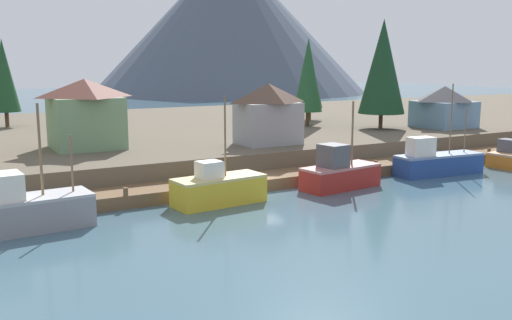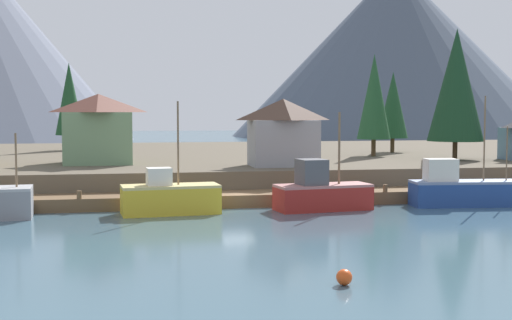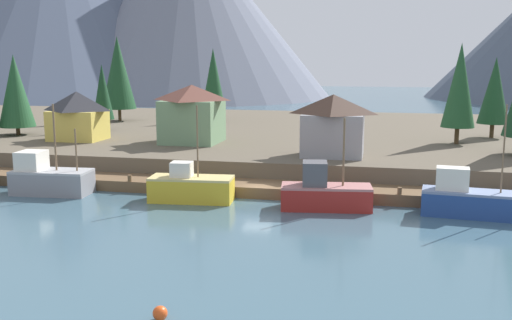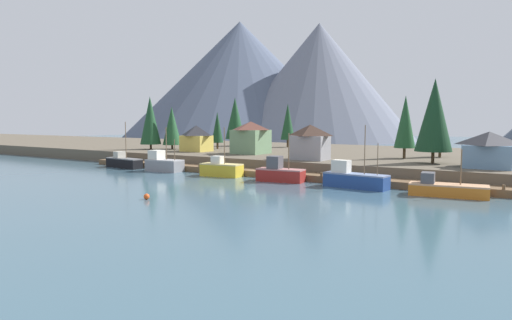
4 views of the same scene
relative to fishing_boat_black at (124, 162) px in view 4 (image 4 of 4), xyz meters
The scene contains 24 objects.
ground_plane 37.06m from the fishing_boat_black, 35.93° to the left, with size 400.00×400.00×1.00m, color #3D5B6B.
dock 30.22m from the fishing_boat_black, ahead, with size 80.00×4.00×1.60m.
shoreline_bank 45.13m from the fishing_boat_black, 48.37° to the left, with size 400.00×56.00×2.50m, color brown.
mountain_west_peak 157.53m from the fishing_boat_black, 116.67° to the left, with size 125.98×125.98×62.19m, color #4C566B.
mountain_central_peak 142.19m from the fishing_boat_black, 99.32° to the left, with size 91.87×91.87×55.83m, color slate.
fishing_boat_black is the anchor object (origin of this frame).
fishing_boat_grey 11.15m from the fishing_boat_black, ahead, with size 7.11×3.55×8.14m.
fishing_boat_yellow 24.56m from the fishing_boat_black, ahead, with size 7.28×3.39×8.23m.
fishing_boat_red 35.99m from the fishing_boat_black, ahead, with size 7.54×3.66×7.44m.
fishing_boat_blue 47.86m from the fishing_boat_black, ahead, with size 9.18×3.42×8.72m.
fishing_boat_orange 59.92m from the fishing_boat_black, ahead, with size 9.38×4.15×5.84m.
house_yellow 17.62m from the fishing_boat_black, 73.58° to the left, with size 6.32×4.91×5.79m.
house_grey 37.52m from the fishing_boat_black, 17.16° to the left, with size 6.27×4.46×6.14m.
house_blue 64.61m from the fishing_boat_black, 11.74° to the left, with size 6.69×6.46×5.26m.
house_green 26.02m from the fishing_boat_black, 42.42° to the left, with size 6.62×6.62×6.67m.
conifer_near_left 20.10m from the fishing_boat_black, 119.83° to the left, with size 4.92×4.92×12.58m.
conifer_near_right 61.45m from the fishing_boat_black, 28.76° to the left, with size 3.74×3.74×9.82m.
conifer_mid_left 26.89m from the fishing_boat_black, 82.66° to the left, with size 2.84×2.84×8.93m.
conifer_mid_right 57.93m from the fishing_boat_black, 16.08° to the left, with size 5.75×5.75×13.51m.
conifer_back_left 54.34m from the fishing_boat_black, 25.13° to the left, with size 3.73×3.73×11.37m.
conifer_back_right 38.98m from the fishing_boat_black, 90.22° to the left, with size 5.28×5.28×13.07m.
conifer_centre 44.25m from the fishing_boat_black, 70.80° to the left, with size 3.65×3.65×11.26m.
conifer_far_left 20.97m from the fishing_boat_black, 105.19° to the left, with size 4.49×4.49×10.17m.
channel_buoy 38.03m from the fishing_boat_black, 36.22° to the right, with size 0.70×0.70×0.70m, color #E04C19.
Camera 4 is at (39.83, -60.25, 9.30)m, focal length 30.95 mm.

